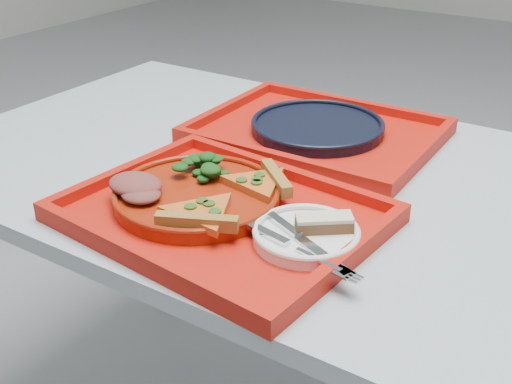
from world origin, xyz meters
TOP-DOWN VIEW (x-y plane):
  - table at (0.00, 0.00)m, footprint 1.60×0.80m
  - tray_main at (-0.13, -0.21)m, footprint 0.48×0.39m
  - tray_far at (-0.16, 0.16)m, footprint 0.45×0.35m
  - dinner_plate at (-0.18, -0.20)m, footprint 0.26×0.26m
  - side_plate at (0.02, -0.21)m, footprint 0.15×0.15m
  - navy_plate at (-0.16, 0.16)m, footprint 0.26×0.26m
  - pizza_slice_a at (-0.13, -0.26)m, footprint 0.16×0.17m
  - pizza_slice_b at (-0.11, -0.13)m, footprint 0.16×0.16m
  - salad_heap at (-0.20, -0.14)m, footprint 0.08×0.07m
  - meat_portion at (-0.26, -0.25)m, footprint 0.09×0.07m
  - dessert_bar at (0.04, -0.19)m, footprint 0.08×0.07m
  - knife at (0.03, -0.23)m, footprint 0.17×0.09m
  - fork at (0.03, -0.26)m, footprint 0.19×0.06m

SIDE VIEW (x-z plane):
  - table at x=0.00m, z-range 0.30..1.05m
  - tray_main at x=-0.13m, z-range 0.75..0.76m
  - tray_far at x=-0.16m, z-range 0.75..0.76m
  - side_plate at x=0.02m, z-range 0.76..0.78m
  - navy_plate at x=-0.16m, z-range 0.76..0.78m
  - dinner_plate at x=-0.18m, z-range 0.76..0.78m
  - knife at x=0.03m, z-range 0.78..0.78m
  - fork at x=0.03m, z-range 0.78..0.78m
  - dessert_bar at x=0.04m, z-range 0.78..0.80m
  - pizza_slice_a at x=-0.13m, z-range 0.78..0.80m
  - pizza_slice_b at x=-0.11m, z-range 0.78..0.80m
  - meat_portion at x=-0.26m, z-range 0.78..0.81m
  - salad_heap at x=-0.20m, z-range 0.78..0.82m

